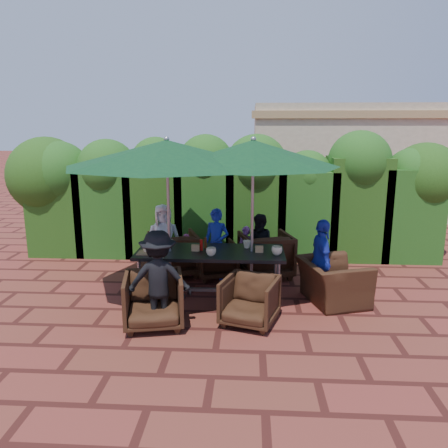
# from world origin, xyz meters

# --- Properties ---
(ground) EXTENTS (80.00, 80.00, 0.00)m
(ground) POSITION_xyz_m (0.00, 0.00, 0.00)
(ground) COLOR maroon
(ground) RESTS_ON ground
(dining_table) EXTENTS (2.24, 0.90, 0.75)m
(dining_table) POSITION_xyz_m (-0.21, -0.01, 0.67)
(dining_table) COLOR black
(dining_table) RESTS_ON ground
(umbrella_left) EXTENTS (3.01, 3.01, 2.46)m
(umbrella_left) POSITION_xyz_m (-0.82, -0.06, 2.21)
(umbrella_left) COLOR gray
(umbrella_left) RESTS_ON ground
(umbrella_right) EXTENTS (2.52, 2.52, 2.46)m
(umbrella_right) POSITION_xyz_m (0.42, 0.01, 2.21)
(umbrella_right) COLOR gray
(umbrella_right) RESTS_ON ground
(chair_far_left) EXTENTS (1.03, 1.00, 0.84)m
(chair_far_left) POSITION_xyz_m (-0.96, 1.01, 0.42)
(chair_far_left) COLOR black
(chair_far_left) RESTS_ON ground
(chair_far_mid) EXTENTS (0.83, 0.80, 0.70)m
(chair_far_mid) POSITION_xyz_m (-0.20, 0.95, 0.35)
(chair_far_mid) COLOR black
(chair_far_mid) RESTS_ON ground
(chair_far_right) EXTENTS (1.02, 0.98, 0.86)m
(chair_far_right) POSITION_xyz_m (0.68, 1.04, 0.43)
(chair_far_right) COLOR black
(chair_far_right) RESTS_ON ground
(chair_near_left) EXTENTS (0.89, 0.85, 0.78)m
(chair_near_left) POSITION_xyz_m (-0.87, -1.03, 0.39)
(chair_near_left) COLOR black
(chair_near_left) RESTS_ON ground
(chair_near_right) EXTENTS (0.85, 0.83, 0.71)m
(chair_near_right) POSITION_xyz_m (0.40, -0.90, 0.35)
(chair_near_right) COLOR black
(chair_near_right) RESTS_ON ground
(chair_end_right) EXTENTS (0.90, 1.13, 0.86)m
(chair_end_right) POSITION_xyz_m (1.64, -0.08, 0.43)
(chair_end_right) COLOR black
(chair_end_right) RESTS_ON ground
(adult_far_left) EXTENTS (0.71, 0.54, 1.27)m
(adult_far_left) POSITION_xyz_m (-1.13, 1.03, 0.64)
(adult_far_left) COLOR white
(adult_far_left) RESTS_ON ground
(adult_far_mid) EXTENTS (0.53, 0.47, 1.23)m
(adult_far_mid) POSITION_xyz_m (-0.18, 0.86, 0.62)
(adult_far_mid) COLOR #1F2FAA
(adult_far_mid) RESTS_ON ground
(adult_far_right) EXTENTS (0.59, 0.42, 1.13)m
(adult_far_right) POSITION_xyz_m (0.59, 0.97, 0.56)
(adult_far_right) COLOR black
(adult_far_right) RESTS_ON ground
(adult_near_left) EXTENTS (0.87, 0.47, 1.30)m
(adult_near_left) POSITION_xyz_m (-0.79, -1.03, 0.65)
(adult_near_left) COLOR black
(adult_near_left) RESTS_ON ground
(adult_end_right) EXTENTS (0.45, 0.78, 1.26)m
(adult_end_right) POSITION_xyz_m (1.47, -0.03, 0.63)
(adult_end_right) COLOR #1F2FAA
(adult_end_right) RESTS_ON ground
(child_left) EXTENTS (0.28, 0.23, 0.75)m
(child_left) POSITION_xyz_m (-0.72, 1.00, 0.38)
(child_left) COLOR #E14F9D
(child_left) RESTS_ON ground
(child_right) EXTENTS (0.39, 0.36, 0.88)m
(child_right) POSITION_xyz_m (0.32, 1.07, 0.44)
(child_right) COLOR #994BA3
(child_right) RESTS_ON ground
(pedestrian_a) EXTENTS (1.52, 0.56, 1.63)m
(pedestrian_a) POSITION_xyz_m (1.91, 4.16, 0.81)
(pedestrian_a) COLOR #248530
(pedestrian_a) RESTS_ON ground
(pedestrian_b) EXTENTS (0.75, 0.48, 1.53)m
(pedestrian_b) POSITION_xyz_m (2.57, 4.27, 0.76)
(pedestrian_b) COLOR #E14F9D
(pedestrian_b) RESTS_ON ground
(pedestrian_c) EXTENTS (1.02, 0.57, 1.52)m
(pedestrian_c) POSITION_xyz_m (3.23, 4.28, 0.76)
(pedestrian_c) COLOR #9B9BA3
(pedestrian_c) RESTS_ON ground
(cup_a) EXTENTS (0.17, 0.17, 0.13)m
(cup_a) POSITION_xyz_m (-1.13, -0.15, 0.82)
(cup_a) COLOR beige
(cup_a) RESTS_ON dining_table
(cup_b) EXTENTS (0.13, 0.13, 0.12)m
(cup_b) POSITION_xyz_m (-0.87, 0.15, 0.81)
(cup_b) COLOR beige
(cup_b) RESTS_ON dining_table
(cup_c) EXTENTS (0.15, 0.15, 0.12)m
(cup_c) POSITION_xyz_m (-0.17, -0.26, 0.81)
(cup_c) COLOR beige
(cup_c) RESTS_ON dining_table
(cup_d) EXTENTS (0.13, 0.13, 0.12)m
(cup_d) POSITION_xyz_m (0.35, 0.18, 0.81)
(cup_d) COLOR beige
(cup_d) RESTS_ON dining_table
(cup_e) EXTENTS (0.16, 0.16, 0.13)m
(cup_e) POSITION_xyz_m (0.79, -0.16, 0.81)
(cup_e) COLOR beige
(cup_e) RESTS_ON dining_table
(ketchup_bottle) EXTENTS (0.04, 0.04, 0.17)m
(ketchup_bottle) POSITION_xyz_m (-0.34, 0.01, 0.83)
(ketchup_bottle) COLOR #B20C0A
(ketchup_bottle) RESTS_ON dining_table
(sauce_bottle) EXTENTS (0.04, 0.04, 0.17)m
(sauce_bottle) POSITION_xyz_m (-0.30, 0.13, 0.83)
(sauce_bottle) COLOR #4C230C
(sauce_bottle) RESTS_ON dining_table
(serving_tray) EXTENTS (0.35, 0.25, 0.02)m
(serving_tray) POSITION_xyz_m (-1.10, -0.19, 0.76)
(serving_tray) COLOR #9C774B
(serving_tray) RESTS_ON dining_table
(number_block_left) EXTENTS (0.12, 0.06, 0.10)m
(number_block_left) POSITION_xyz_m (-0.43, -0.03, 0.80)
(number_block_left) COLOR tan
(number_block_left) RESTS_ON dining_table
(number_block_right) EXTENTS (0.12, 0.06, 0.10)m
(number_block_right) POSITION_xyz_m (0.53, -0.05, 0.80)
(number_block_right) COLOR tan
(number_block_right) RESTS_ON dining_table
(hedge_wall) EXTENTS (9.10, 1.60, 2.53)m
(hedge_wall) POSITION_xyz_m (-0.25, 2.32, 1.36)
(hedge_wall) COLOR #1C3E11
(hedge_wall) RESTS_ON ground
(building) EXTENTS (6.20, 3.08, 3.20)m
(building) POSITION_xyz_m (3.50, 6.99, 1.61)
(building) COLOR beige
(building) RESTS_ON ground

